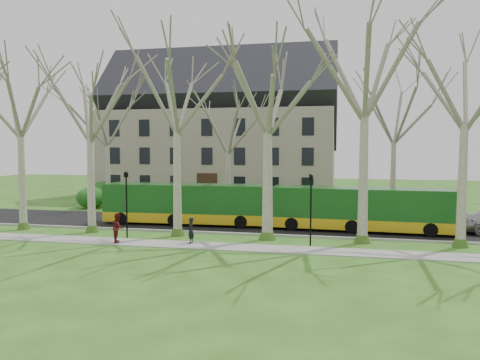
# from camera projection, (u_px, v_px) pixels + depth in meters

# --- Properties ---
(ground) EXTENTS (120.00, 120.00, 0.00)m
(ground) POSITION_uv_depth(u_px,v_px,m) (219.00, 238.00, 30.57)
(ground) COLOR #325D1A
(ground) RESTS_ON ground
(sidewalk) EXTENTS (70.00, 2.00, 0.06)m
(sidewalk) POSITION_uv_depth(u_px,v_px,m) (208.00, 246.00, 28.13)
(sidewalk) COLOR gray
(sidewalk) RESTS_ON ground
(road) EXTENTS (80.00, 8.00, 0.06)m
(road) POSITION_uv_depth(u_px,v_px,m) (237.00, 224.00, 35.93)
(road) COLOR black
(road) RESTS_ON ground
(curb) EXTENTS (80.00, 0.25, 0.14)m
(curb) POSITION_uv_depth(u_px,v_px,m) (224.00, 233.00, 32.02)
(curb) COLOR #A5A39E
(curb) RESTS_ON ground
(building) EXTENTS (26.50, 12.20, 16.00)m
(building) POSITION_uv_depth(u_px,v_px,m) (221.00, 129.00, 54.65)
(building) COLOR gray
(building) RESTS_ON ground
(tree_row_verge) EXTENTS (49.00, 7.00, 14.00)m
(tree_row_verge) POSITION_uv_depth(u_px,v_px,m) (220.00, 131.00, 30.36)
(tree_row_verge) COLOR gray
(tree_row_verge) RESTS_ON ground
(tree_row_far) EXTENTS (33.00, 7.00, 12.00)m
(tree_row_far) POSITION_uv_depth(u_px,v_px,m) (236.00, 147.00, 41.14)
(tree_row_far) COLOR gray
(tree_row_far) RESTS_ON ground
(lamp_row) EXTENTS (36.22, 0.22, 4.30)m
(lamp_row) POSITION_uv_depth(u_px,v_px,m) (215.00, 201.00, 29.41)
(lamp_row) COLOR black
(lamp_row) RESTS_ON ground
(hedges) EXTENTS (30.60, 8.60, 2.00)m
(hedges) POSITION_uv_depth(u_px,v_px,m) (209.00, 198.00, 45.13)
(hedges) COLOR #1C5618
(hedges) RESTS_ON ground
(bus_lead) EXTENTS (12.75, 3.06, 3.17)m
(bus_lead) POSITION_uv_depth(u_px,v_px,m) (187.00, 203.00, 35.87)
(bus_lead) COLOR #164E19
(bus_lead) RESTS_ON road
(bus_follow) EXTENTS (12.68, 3.21, 3.14)m
(bus_follow) POSITION_uv_depth(u_px,v_px,m) (362.00, 209.00, 32.88)
(bus_follow) COLOR #164E19
(bus_follow) RESTS_ON road
(pedestrian_a) EXTENTS (0.41, 0.60, 1.60)m
(pedestrian_a) POSITION_uv_depth(u_px,v_px,m) (191.00, 230.00, 28.70)
(pedestrian_a) COLOR black
(pedestrian_a) RESTS_ON sidewalk
(pedestrian_b) EXTENTS (0.97, 1.08, 1.81)m
(pedestrian_b) POSITION_uv_depth(u_px,v_px,m) (118.00, 228.00, 29.09)
(pedestrian_b) COLOR #5E1515
(pedestrian_b) RESTS_ON sidewalk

